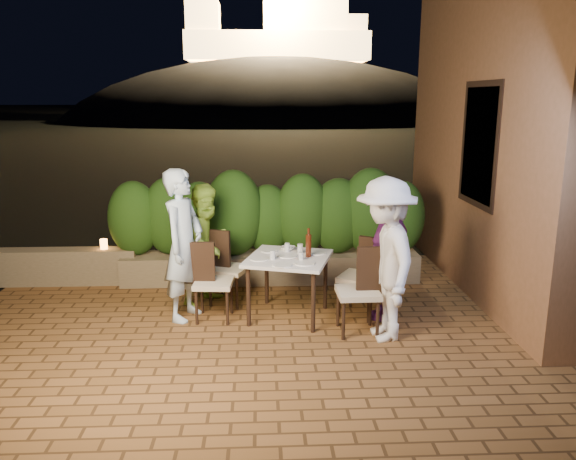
{
  "coord_description": "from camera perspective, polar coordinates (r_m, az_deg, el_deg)",
  "views": [
    {
      "loc": [
        0.07,
        -5.42,
        2.57
      ],
      "look_at": [
        0.38,
        1.01,
        1.05
      ],
      "focal_mm": 35.0,
      "sensor_mm": 36.0,
      "label": 1
    }
  ],
  "objects": [
    {
      "name": "ground",
      "position": [
        6.01,
        -3.25,
        -12.29
      ],
      "size": [
        400.0,
        400.0,
        0.0
      ],
      "primitive_type": "plane",
      "color": "black",
      "rests_on": "ground"
    },
    {
      "name": "terrace_floor",
      "position": [
        6.48,
        -3.21,
        -10.81
      ],
      "size": [
        7.0,
        6.0,
        0.15
      ],
      "primitive_type": "cube",
      "color": "brown",
      "rests_on": "ground"
    },
    {
      "name": "building_wall",
      "position": [
        8.21,
        23.21,
        11.77
      ],
      "size": [
        1.6,
        5.0,
        5.0
      ],
      "primitive_type": "cube",
      "color": "#97613B",
      "rests_on": "ground"
    },
    {
      "name": "window_pane",
      "position": [
        7.46,
        19.06,
        8.2
      ],
      "size": [
        0.08,
        1.0,
        1.4
      ],
      "primitive_type": "cube",
      "color": "black",
      "rests_on": "building_wall"
    },
    {
      "name": "window_frame",
      "position": [
        7.46,
        18.99,
        8.2
      ],
      "size": [
        0.06,
        1.15,
        1.55
      ],
      "primitive_type": "cube",
      "color": "black",
      "rests_on": "building_wall"
    },
    {
      "name": "planter",
      "position": [
        8.07,
        -1.73,
        -3.77
      ],
      "size": [
        4.2,
        0.55,
        0.4
      ],
      "primitive_type": "cube",
      "color": "#726348",
      "rests_on": "ground"
    },
    {
      "name": "hedge",
      "position": [
        7.89,
        -1.77,
        1.44
      ],
      "size": [
        4.0,
        0.7,
        1.1
      ],
      "primitive_type": null,
      "color": "#204312",
      "rests_on": "planter"
    },
    {
      "name": "parapet",
      "position": [
        8.55,
        -22.29,
        -3.46
      ],
      "size": [
        2.2,
        0.3,
        0.5
      ],
      "primitive_type": "cube",
      "color": "#726348",
      "rests_on": "ground"
    },
    {
      "name": "hill",
      "position": [
        65.77,
        -1.06,
        7.6
      ],
      "size": [
        52.0,
        40.0,
        22.0
      ],
      "primitive_type": "ellipsoid",
      "color": "black",
      "rests_on": "ground"
    },
    {
      "name": "fortress",
      "position": [
        65.92,
        -1.12,
        20.24
      ],
      "size": [
        26.0,
        8.0,
        8.0
      ],
      "primitive_type": null,
      "color": "#FFCC7A",
      "rests_on": "hill"
    },
    {
      "name": "dining_table",
      "position": [
        6.7,
        0.04,
        -5.82
      ],
      "size": [
        1.14,
        1.14,
        0.75
      ],
      "primitive_type": null,
      "rotation": [
        0.0,
        0.0,
        -0.29
      ],
      "color": "white",
      "rests_on": "ground"
    },
    {
      "name": "plate_nw",
      "position": [
        6.5,
        -2.95,
        -2.94
      ],
      "size": [
        0.21,
        0.21,
        0.01
      ],
      "primitive_type": "cylinder",
      "color": "white",
      "rests_on": "dining_table"
    },
    {
      "name": "plate_sw",
      "position": [
        6.83,
        -1.92,
        -2.11
      ],
      "size": [
        0.21,
        0.21,
        0.01
      ],
      "primitive_type": "cylinder",
      "color": "white",
      "rests_on": "dining_table"
    },
    {
      "name": "plate_ne",
      "position": [
        6.32,
        1.69,
        -3.38
      ],
      "size": [
        0.24,
        0.24,
        0.01
      ],
      "primitive_type": "cylinder",
      "color": "white",
      "rests_on": "dining_table"
    },
    {
      "name": "plate_se",
      "position": [
        6.75,
        2.87,
        -2.3
      ],
      "size": [
        0.24,
        0.24,
        0.01
      ],
      "primitive_type": "cylinder",
      "color": "white",
      "rests_on": "dining_table"
    },
    {
      "name": "plate_centre",
      "position": [
        6.61,
        -0.05,
        -2.63
      ],
      "size": [
        0.23,
        0.23,
        0.01
      ],
      "primitive_type": "cylinder",
      "color": "white",
      "rests_on": "dining_table"
    },
    {
      "name": "plate_front",
      "position": [
        6.25,
        -0.59,
        -3.58
      ],
      "size": [
        0.22,
        0.22,
        0.01
      ],
      "primitive_type": "cylinder",
      "color": "white",
      "rests_on": "dining_table"
    },
    {
      "name": "glass_nw",
      "position": [
        6.47,
        -1.57,
        -2.55
      ],
      "size": [
        0.06,
        0.06,
        0.11
      ],
      "primitive_type": "cylinder",
      "color": "silver",
      "rests_on": "dining_table"
    },
    {
      "name": "glass_sw",
      "position": [
        6.79,
        -0.08,
        -1.78
      ],
      "size": [
        0.06,
        0.06,
        0.11
      ],
      "primitive_type": "cylinder",
      "color": "silver",
      "rests_on": "dining_table"
    },
    {
      "name": "glass_ne",
      "position": [
        6.43,
        1.34,
        -2.7
      ],
      "size": [
        0.06,
        0.06,
        0.1
      ],
      "primitive_type": "cylinder",
      "color": "silver",
      "rests_on": "dining_table"
    },
    {
      "name": "glass_se",
      "position": [
        6.72,
        1.26,
        -1.9
      ],
      "size": [
        0.07,
        0.07,
        0.12
      ],
      "primitive_type": "cylinder",
      "color": "silver",
      "rests_on": "dining_table"
    },
    {
      "name": "beer_bottle",
      "position": [
        6.55,
        2.1,
        -1.28
      ],
      "size": [
        0.07,
        0.07,
        0.34
      ],
      "primitive_type": null,
      "color": "#44190B",
      "rests_on": "dining_table"
    },
    {
      "name": "bowl",
      "position": [
        6.88,
        -0.01,
        -1.87
      ],
      "size": [
        0.22,
        0.22,
        0.04
      ],
      "primitive_type": "imported",
      "rotation": [
        0.0,
        0.0,
        -0.38
      ],
      "color": "white",
      "rests_on": "dining_table"
    },
    {
      "name": "chair_left_front",
      "position": [
        6.66,
        -7.57,
        -5.17
      ],
      "size": [
        0.47,
        0.47,
        0.95
      ],
      "primitive_type": null,
      "rotation": [
        0.0,
        0.0,
        -0.08
      ],
      "color": "black",
      "rests_on": "ground"
    },
    {
      "name": "chair_left_back",
      "position": [
        7.16,
        -6.04,
        -3.8
      ],
      "size": [
        0.57,
        0.57,
        0.95
      ],
      "primitive_type": null,
      "rotation": [
        0.0,
        0.0,
        -0.36
      ],
      "color": "black",
      "rests_on": "ground"
    },
    {
      "name": "chair_right_front",
      "position": [
        6.28,
        7.12,
        -6.11
      ],
      "size": [
        0.47,
        0.47,
        0.99
      ],
      "primitive_type": null,
      "rotation": [
        0.0,
        0.0,
        3.16
      ],
      "color": "black",
      "rests_on": "ground"
    },
    {
      "name": "chair_right_back",
      "position": [
        6.79,
        7.33,
        -4.63
      ],
      "size": [
        0.62,
        0.62,
        0.98
      ],
      "primitive_type": null,
      "rotation": [
        0.0,
        0.0,
        2.61
      ],
      "color": "black",
      "rests_on": "ground"
    },
    {
      "name": "diner_blue",
      "position": [
        6.66,
        -10.57,
        -1.51
      ],
      "size": [
        0.63,
        0.76,
        1.79
      ],
      "primitive_type": "imported",
      "rotation": [
        0.0,
        0.0,
        1.22
      ],
      "color": "silver",
      "rests_on": "ground"
    },
    {
      "name": "diner_green",
      "position": [
        7.15,
        -8.14,
        -1.43
      ],
      "size": [
        0.92,
        0.95,
        1.54
      ],
      "primitive_type": "imported",
      "rotation": [
        0.0,
        0.0,
        0.92
      ],
      "color": "#AEE146",
      "rests_on": "ground"
    },
    {
      "name": "diner_white",
      "position": [
        6.08,
        9.83,
        -2.97
      ],
      "size": [
        0.77,
        1.2,
        1.77
      ],
      "primitive_type": "imported",
      "rotation": [
        0.0,
        0.0,
        -1.47
      ],
      "color": "white",
      "rests_on": "ground"
    },
    {
      "name": "diner_purple",
      "position": [
        6.66,
        10.2,
        -2.59
      ],
      "size": [
        0.87,
        0.93,
        1.54
      ],
      "primitive_type": "imported",
      "rotation": [
        0.0,
        0.0,
        -2.26
      ],
      "color": "#6D2673",
      "rests_on": "ground"
    },
    {
      "name": "parapet_lamp",
      "position": [
        8.27,
        -18.21,
        -1.37
      ],
      "size": [
        0.1,
        0.1,
        0.14
      ],
      "primitive_type": "cylinder",
      "color": "orange",
      "rests_on": "parapet"
    }
  ]
}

